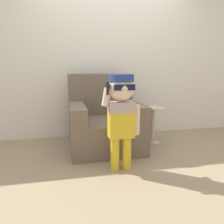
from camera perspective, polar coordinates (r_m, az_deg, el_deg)
name	(u,v)px	position (r m, az deg, el deg)	size (l,w,h in m)	color
ground_plane	(123,150)	(3.04, 2.77, -9.94)	(10.00, 10.00, 0.00)	#998466
wall_back	(110,57)	(3.67, -0.53, 14.25)	(10.00, 0.05, 2.60)	silver
armchair	(104,122)	(3.10, -2.07, -2.72)	(0.96, 0.97, 1.03)	#6B5B4C
person_child	(121,108)	(2.30, 2.50, 1.18)	(0.42, 0.32, 1.03)	gold
side_table	(153,122)	(3.30, 10.65, -2.53)	(0.33, 0.33, 0.55)	beige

